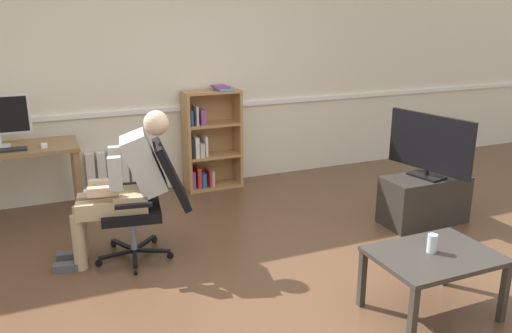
# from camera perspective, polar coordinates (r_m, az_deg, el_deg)

# --- Properties ---
(ground_plane) EXTENTS (18.00, 18.00, 0.00)m
(ground_plane) POSITION_cam_1_polar(r_m,az_deg,el_deg) (3.91, 2.99, -13.52)
(ground_plane) COLOR brown
(back_wall) EXTENTS (12.00, 0.13, 2.70)m
(back_wall) POSITION_cam_1_polar(r_m,az_deg,el_deg) (5.89, -8.42, 10.57)
(back_wall) COLOR beige
(back_wall) RESTS_ON ground_plane
(computer_desk) EXTENTS (1.28, 0.60, 0.76)m
(computer_desk) POSITION_cam_1_polar(r_m,az_deg,el_deg) (5.34, -25.85, 0.72)
(computer_desk) COLOR olive
(computer_desk) RESTS_ON ground_plane
(keyboard) EXTENTS (0.37, 0.12, 0.02)m
(keyboard) POSITION_cam_1_polar(r_m,az_deg,el_deg) (5.18, -26.05, 1.61)
(keyboard) COLOR black
(keyboard) RESTS_ON computer_desk
(computer_mouse) EXTENTS (0.06, 0.10, 0.03)m
(computer_mouse) POSITION_cam_1_polar(r_m,az_deg,el_deg) (5.18, -22.38, 2.16)
(computer_mouse) COLOR white
(computer_mouse) RESTS_ON computer_desk
(bookshelf) EXTENTS (0.64, 0.29, 1.18)m
(bookshelf) POSITION_cam_1_polar(r_m,az_deg,el_deg) (5.91, -5.26, 2.78)
(bookshelf) COLOR #AD7F4C
(bookshelf) RESTS_ON ground_plane
(radiator) EXTENTS (0.68, 0.08, 0.52)m
(radiator) POSITION_cam_1_polar(r_m,az_deg,el_deg) (5.86, -14.93, -0.75)
(radiator) COLOR white
(radiator) RESTS_ON ground_plane
(office_chair) EXTENTS (0.82, 0.62, 0.98)m
(office_chair) POSITION_cam_1_polar(r_m,az_deg,el_deg) (4.28, -11.67, -3.30)
(office_chair) COLOR black
(office_chair) RESTS_ON ground_plane
(person_seated) EXTENTS (0.98, 0.46, 1.23)m
(person_seated) POSITION_cam_1_polar(r_m,az_deg,el_deg) (4.24, -14.31, -1.83)
(person_seated) COLOR tan
(person_seated) RESTS_ON ground_plane
(tv_stand) EXTENTS (0.82, 0.40, 0.46)m
(tv_stand) POSITION_cam_1_polar(r_m,az_deg,el_deg) (5.22, 18.09, -3.52)
(tv_stand) COLOR #2D2823
(tv_stand) RESTS_ON ground_plane
(tv_screen) EXTENTS (0.26, 0.89, 0.60)m
(tv_screen) POSITION_cam_1_polar(r_m,az_deg,el_deg) (5.07, 18.66, 2.30)
(tv_screen) COLOR black
(tv_screen) RESTS_ON tv_stand
(coffee_table) EXTENTS (0.80, 0.59, 0.45)m
(coffee_table) POSITION_cam_1_polar(r_m,az_deg,el_deg) (3.65, 19.09, -9.84)
(coffee_table) COLOR #332D28
(coffee_table) RESTS_ON ground_plane
(drinking_glass) EXTENTS (0.06, 0.06, 0.12)m
(drinking_glass) POSITION_cam_1_polar(r_m,az_deg,el_deg) (3.61, 18.91, -8.04)
(drinking_glass) COLOR silver
(drinking_glass) RESTS_ON coffee_table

